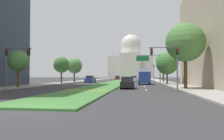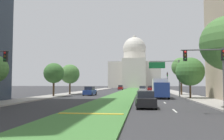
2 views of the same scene
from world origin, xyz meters
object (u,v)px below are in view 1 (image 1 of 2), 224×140
Objects in this scene: street_tree_left_far at (74,66)px; sedan_far_horizon at (142,78)px; traffic_light_near_right at (170,58)px; street_tree_right_far at (163,60)px; traffic_light_far_right at (154,71)px; street_tree_right_mid at (167,63)px; traffic_light_near_left at (13,59)px; sedan_very_far at (118,78)px; box_truck_delivery at (144,76)px; sedan_distant at (134,79)px; capitol_building at (131,62)px; street_tree_left_mid at (61,65)px; street_tree_left_near at (18,61)px; sedan_lead_stopped at (127,83)px; sedan_midblock at (90,79)px; street_tree_right_near at (185,43)px; overhead_guide_sign at (151,63)px.

street_tree_left_far reaches higher than sedan_far_horizon.
street_tree_right_far reaches higher than traffic_light_near_right.
street_tree_right_mid is at bearing -86.48° from traffic_light_far_right.
street_tree_right_mid is (20.55, 19.72, 0.45)m from traffic_light_near_left.
sedan_very_far is 0.66× the size of box_truck_delivery.
street_tree_right_mid is at bearing 83.57° from traffic_light_near_right.
street_tree_right_far is 1.81× the size of sedan_very_far.
street_tree_right_mid is (1.23, -19.95, 0.93)m from traffic_light_far_right.
street_tree_left_far reaches higher than traffic_light_far_right.
traffic_light_near_left reaches higher than box_truck_delivery.
sedan_far_horizon is (2.61, 16.20, -0.05)m from sedan_distant.
capitol_building is 94.29m from street_tree_left_mid.
box_truck_delivery is at bearing -83.16° from sedan_distant.
street_tree_left_near reaches higher than sedan_lead_stopped.
capitol_building reaches higher than traffic_light_near_left.
capitol_building is at bearing 84.71° from sedan_very_far.
sedan_distant is at bearing 107.01° from street_tree_right_mid.
street_tree_right_far reaches higher than sedan_far_horizon.
street_tree_right_far reaches higher than sedan_very_far.
street_tree_left_far is (-20.61, 28.86, 0.62)m from traffic_light_near_right.
capitol_building is at bearing 85.63° from sedan_midblock.
traffic_light_near_left is 0.60× the size of street_tree_right_near.
street_tree_right_near is (3.36, -18.60, 1.46)m from overhead_guide_sign.
box_truck_delivery is at bearing 40.11° from street_tree_left_near.
sedan_lead_stopped is at bearing -100.02° from traffic_light_far_right.
street_tree_left_far reaches higher than street_tree_left_mid.
capitol_building is 86.53m from street_tree_left_far.
street_tree_right_far is (23.11, 0.01, 1.28)m from street_tree_left_far.
street_tree_left_near reaches higher than sedan_distant.
overhead_guide_sign reaches higher than street_tree_left_near.
traffic_light_near_right is 38.33m from traffic_light_far_right.
traffic_light_far_right is 1.11× the size of sedan_lead_stopped.
street_tree_left_near is 1.17× the size of sedan_lead_stopped.
street_tree_left_near reaches higher than box_truck_delivery.
street_tree_left_far is at bearing 85.88° from street_tree_left_mid.
street_tree_left_far is (-11.37, -85.53, -6.53)m from capitol_building.
street_tree_right_near reaches higher than street_tree_left_near.
street_tree_right_near is 1.89× the size of sedan_far_horizon.
traffic_light_near_left is at bearing -115.97° from traffic_light_far_right.
street_tree_right_near is 34.34m from street_tree_left_far.
street_tree_right_mid is 15.93m from sedan_lead_stopped.
box_truck_delivery is at bearing -30.31° from sedan_midblock.
capitol_building is 110.35m from sedan_lead_stopped.
street_tree_right_near is at bearing -90.04° from street_tree_right_far.
traffic_light_near_right is at bearing -83.01° from sedan_distant.
sedan_very_far is (-15.87, 66.08, -5.27)m from street_tree_right_near.
overhead_guide_sign is 16.34m from sedan_midblock.
sedan_lead_stopped is 65.50m from sedan_very_far.
street_tree_right_mid is at bearing -13.06° from box_truck_delivery.
traffic_light_far_right is at bearing 88.74° from traffic_light_near_right.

